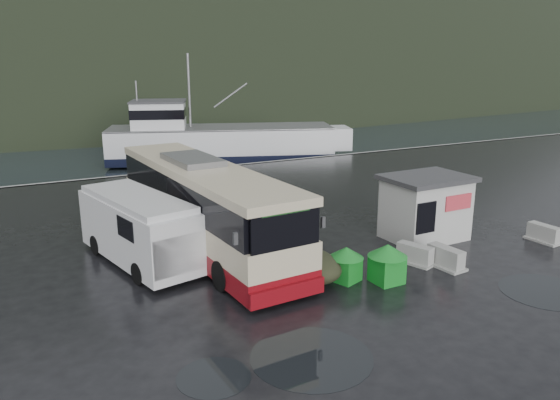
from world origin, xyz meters
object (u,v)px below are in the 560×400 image
jersey_barrier_a (414,263)px  fishing_trawler (222,146)px  waste_bin_left (345,280)px  ticket_kiosk (423,238)px  waste_bin_right (386,282)px  white_van (141,262)px  coach_bus (206,247)px  jersey_barrier_c (543,241)px  jersey_barrier_b (445,267)px  dome_tent (305,280)px

jersey_barrier_a → fishing_trawler: bearing=83.5°
waste_bin_left → ticket_kiosk: 6.23m
waste_bin_left → fishing_trawler: fishing_trawler is taller
jersey_barrier_a → fishing_trawler: size_ratio=0.06×
ticket_kiosk → waste_bin_right: bearing=-146.0°
white_van → jersey_barrier_a: (9.62, -4.97, 0.00)m
waste_bin_right → fishing_trawler: 31.59m
waste_bin_left → white_van: bearing=140.3°
white_van → waste_bin_left: bearing=-52.4°
white_van → waste_bin_right: bearing=-51.3°
coach_bus → jersey_barrier_c: size_ratio=8.93×
jersey_barrier_c → jersey_barrier_b: bearing=-177.0°
jersey_barrier_c → fishing_trawler: fishing_trawler is taller
dome_tent → fishing_trawler: 30.69m
coach_bus → white_van: coach_bus is taller
ticket_kiosk → jersey_barrier_b: (-1.57, -3.05, 0.00)m
white_van → jersey_barrier_c: size_ratio=4.41×
ticket_kiosk → jersey_barrier_c: bearing=-33.0°
waste_bin_right → jersey_barrier_a: waste_bin_right is taller
waste_bin_right → ticket_kiosk: size_ratio=0.39×
white_van → fishing_trawler: 28.33m
dome_tent → jersey_barrier_b: (5.46, -1.37, 0.00)m
white_van → ticket_kiosk: bearing=-25.8°
waste_bin_left → waste_bin_right: size_ratio=0.89×
coach_bus → jersey_barrier_b: 9.84m
waste_bin_left → jersey_barrier_c: size_ratio=0.86×
waste_bin_left → jersey_barrier_a: 3.39m
ticket_kiosk → fishing_trawler: (1.07, 27.92, 0.00)m
dome_tent → ticket_kiosk: 7.23m
waste_bin_left → dome_tent: bearing=150.7°
waste_bin_left → jersey_barrier_b: bearing=-8.8°
waste_bin_left → ticket_kiosk: bearing=22.6°
dome_tent → jersey_barrier_c: dome_tent is taller
jersey_barrier_c → waste_bin_left: bearing=178.1°
coach_bus → jersey_barrier_b: bearing=-44.2°
coach_bus → dome_tent: coach_bus is taller
white_van → jersey_barrier_c: white_van is taller
jersey_barrier_a → jersey_barrier_b: (0.79, -0.85, 0.00)m
coach_bus → waste_bin_right: 7.94m
waste_bin_right → jersey_barrier_b: size_ratio=0.90×
coach_bus → jersey_barrier_a: bearing=-43.2°
coach_bus → white_van: 2.93m
coach_bus → fishing_trawler: fishing_trawler is taller
ticket_kiosk → dome_tent: bearing=-167.8°
ticket_kiosk → fishing_trawler: bearing=86.5°
ticket_kiosk → jersey_barrier_c: size_ratio=2.44×
waste_bin_right → jersey_barrier_c: (8.92, 0.45, 0.00)m
white_van → waste_bin_left: white_van is taller
ticket_kiosk → jersey_barrier_b: size_ratio=2.29×
jersey_barrier_c → fishing_trawler: size_ratio=0.06×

